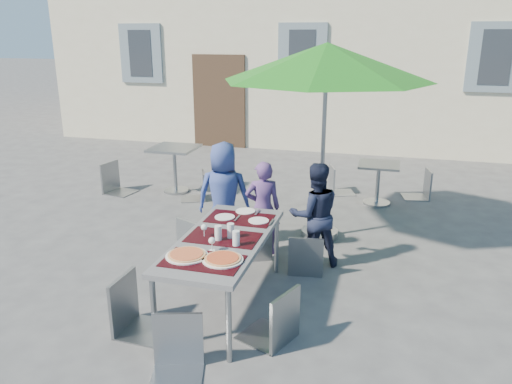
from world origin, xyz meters
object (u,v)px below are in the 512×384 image
(cafe_table_1, at_px, (378,178))
(bg_chair_l_1, at_px, (338,164))
(pizza_near_right, at_px, (223,259))
(bg_chair_r_0, at_px, (197,169))
(dining_table, at_px, (223,243))
(chair_2, at_px, (307,231))
(child_0, at_px, (224,196))
(bg_chair_l_0, at_px, (113,159))
(patio_umbrella, at_px, (327,64))
(chair_0, at_px, (195,215))
(child_1, at_px, (263,208))
(chair_3, at_px, (131,272))
(chair_4, at_px, (276,284))
(chair_1, at_px, (253,215))
(bg_chair_r_1, at_px, (424,167))
(cafe_table_0, at_px, (175,160))
(pizza_near_left, at_px, (187,255))
(child_2, at_px, (315,215))
(chair_5, at_px, (175,314))

(cafe_table_1, height_order, bg_chair_l_1, bg_chair_l_1)
(pizza_near_right, height_order, bg_chair_r_0, bg_chair_r_0)
(dining_table, bearing_deg, chair_2, 54.58)
(child_0, distance_m, bg_chair_l_0, 3.11)
(patio_umbrella, bearing_deg, bg_chair_l_0, 164.28)
(child_0, height_order, chair_0, child_0)
(dining_table, xyz_separation_m, child_1, (0.05, 1.35, -0.10))
(patio_umbrella, bearing_deg, bg_chair_r_0, 153.80)
(chair_2, bearing_deg, patio_umbrella, 90.30)
(child_1, relative_size, chair_3, 1.18)
(chair_4, bearing_deg, chair_3, -172.37)
(child_0, relative_size, chair_2, 1.54)
(chair_3, bearing_deg, chair_1, 70.51)
(patio_umbrella, xyz_separation_m, bg_chair_l_1, (-0.01, 2.04, -1.78))
(chair_4, xyz_separation_m, bg_chair_r_1, (1.42, 4.70, -0.04))
(chair_4, distance_m, bg_chair_l_0, 5.18)
(child_0, distance_m, cafe_table_0, 2.56)
(chair_1, distance_m, bg_chair_r_0, 2.51)
(chair_1, xyz_separation_m, cafe_table_1, (1.38, 2.53, -0.13))
(chair_0, bearing_deg, bg_chair_l_0, 137.93)
(child_1, height_order, bg_chair_l_0, child_1)
(dining_table, relative_size, chair_0, 1.86)
(dining_table, distance_m, bg_chair_r_1, 4.71)
(pizza_near_left, relative_size, cafe_table_0, 0.47)
(patio_umbrella, xyz_separation_m, bg_chair_l_0, (-3.76, 1.06, -1.71))
(chair_0, xyz_separation_m, bg_chair_l_1, (1.35, 3.15, -0.05))
(child_0, bearing_deg, bg_chair_l_0, -44.74)
(dining_table, height_order, pizza_near_right, pizza_near_right)
(chair_0, bearing_deg, child_0, 67.15)
(bg_chair_r_0, distance_m, bg_chair_l_1, 2.41)
(chair_3, xyz_separation_m, cafe_table_1, (2.02, 4.34, -0.16))
(pizza_near_left, bearing_deg, chair_3, -164.51)
(chair_3, bearing_deg, pizza_near_left, 15.49)
(chair_4, distance_m, patio_umbrella, 3.07)
(chair_2, bearing_deg, bg_chair_l_0, 149.99)
(bg_chair_r_0, bearing_deg, pizza_near_right, -64.76)
(bg_chair_r_1, bearing_deg, child_0, -132.30)
(chair_2, relative_size, bg_chair_r_1, 0.98)
(child_2, height_order, chair_0, child_2)
(pizza_near_left, xyz_separation_m, cafe_table_1, (1.53, 4.20, -0.33))
(patio_umbrella, bearing_deg, pizza_near_left, -108.06)
(bg_chair_r_0, bearing_deg, dining_table, -63.77)
(child_0, height_order, cafe_table_1, child_0)
(child_0, xyz_separation_m, bg_chair_l_1, (1.15, 2.67, -0.16))
(chair_3, height_order, cafe_table_0, chair_3)
(pizza_near_right, bearing_deg, dining_table, 108.59)
(child_0, xyz_separation_m, bg_chair_r_1, (2.55, 2.81, -0.16))
(patio_umbrella, bearing_deg, chair_3, -116.20)
(pizza_near_left, relative_size, chair_5, 0.41)
(chair_1, xyz_separation_m, bg_chair_r_0, (-1.53, 1.99, -0.06))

